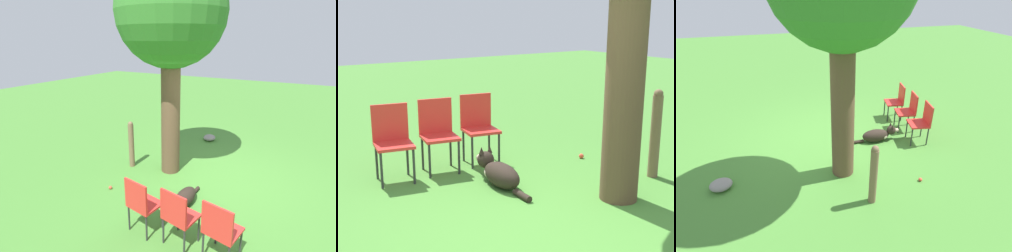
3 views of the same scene
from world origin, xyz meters
The scene contains 9 objects.
ground_plane centered at (0.00, 0.00, 0.00)m, with size 30.00×30.00×0.00m, color #478433.
oak_tree centered at (-0.05, 1.11, 3.31)m, with size 2.19×2.19×4.50m.
dog centered at (-1.16, 0.25, 0.15)m, with size 1.12×0.32×0.41m.
fence_post centered at (-0.30, 2.01, 0.56)m, with size 0.13×0.13×1.11m.
red_chair_0 centered at (-2.05, -0.70, 0.54)m, with size 0.50×0.51×0.93m.
red_chair_1 centered at (-2.06, -0.08, 0.54)m, with size 0.50×0.51×0.93m.
red_chair_2 centered at (-2.06, 0.53, 0.54)m, with size 0.50×0.51×0.93m.
tennis_ball centered at (-1.35, 1.79, 0.03)m, with size 0.07×0.07×0.07m.
garden_rock centered at (2.17, 0.97, 0.08)m, with size 0.39×0.34×0.16m.
Camera 1 is at (-4.85, -1.45, 2.88)m, focal length 28.00 mm.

